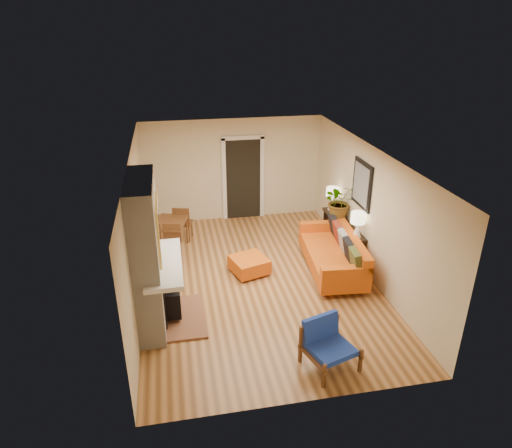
% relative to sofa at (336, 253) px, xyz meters
% --- Properties ---
extents(room_shell, '(6.50, 6.50, 6.50)m').
position_rel_sofa_xyz_m(room_shell, '(-1.06, 2.52, 0.85)').
color(room_shell, '#C2854A').
rests_on(room_shell, ground).
extents(fireplace, '(1.09, 1.68, 2.60)m').
position_rel_sofa_xyz_m(fireplace, '(-3.67, -1.12, 0.85)').
color(fireplace, white).
rests_on(fireplace, ground).
extents(sofa, '(1.16, 2.31, 0.88)m').
position_rel_sofa_xyz_m(sofa, '(0.00, 0.00, 0.00)').
color(sofa, silver).
rests_on(sofa, ground).
extents(ottoman, '(0.85, 0.85, 0.34)m').
position_rel_sofa_xyz_m(ottoman, '(-1.79, 0.20, -0.19)').
color(ottoman, silver).
rests_on(ottoman, ground).
extents(blue_chair, '(0.88, 0.87, 0.74)m').
position_rel_sofa_xyz_m(blue_chair, '(-1.12, -2.67, 0.01)').
color(blue_chair, brown).
rests_on(blue_chair, ground).
extents(dining_table, '(0.97, 1.65, 0.87)m').
position_rel_sofa_xyz_m(dining_table, '(-3.25, 1.49, 0.18)').
color(dining_table, brown).
rests_on(dining_table, ground).
extents(console_table, '(0.34, 1.85, 0.72)m').
position_rel_sofa_xyz_m(console_table, '(0.40, 0.72, 0.19)').
color(console_table, black).
rests_on(console_table, ground).
extents(lamp_near, '(0.30, 0.30, 0.54)m').
position_rel_sofa_xyz_m(lamp_near, '(0.40, -0.02, 0.68)').
color(lamp_near, white).
rests_on(lamp_near, console_table).
extents(lamp_far, '(0.30, 0.30, 0.54)m').
position_rel_sofa_xyz_m(lamp_far, '(0.40, 1.48, 0.68)').
color(lamp_far, white).
rests_on(lamp_far, console_table).
extents(houseplant, '(0.79, 0.71, 0.81)m').
position_rel_sofa_xyz_m(houseplant, '(0.39, 0.98, 0.74)').
color(houseplant, '#1E5919').
rests_on(houseplant, console_table).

